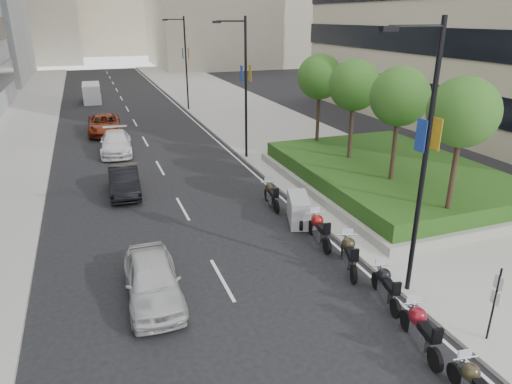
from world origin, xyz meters
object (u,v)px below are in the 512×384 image
lamp_post_0 (422,152)px  delivery_van (92,94)px  motorcycle_1 (421,330)px  lamp_post_2 (184,59)px  motorcycle_6 (271,195)px  car_a (153,280)px  car_d (104,124)px  motorcycle_4 (319,229)px  parking_sign (495,301)px  motorcycle_2 (386,286)px  motorcycle_3 (349,254)px  lamp_post_1 (243,82)px  car_b (124,181)px  motorcycle_5 (298,210)px  car_c (116,143)px

lamp_post_0 → delivery_van: size_ratio=1.87×
lamp_post_0 → motorcycle_1: size_ratio=3.85×
lamp_post_2 → motorcycle_6: size_ratio=3.90×
car_a → delivery_van: 40.74m
lamp_post_0 → car_d: 29.24m
motorcycle_4 → delivery_van: delivery_van is taller
parking_sign → motorcycle_1: 2.23m
motorcycle_2 → car_d: bearing=27.7°
car_d → motorcycle_3: bearing=-72.1°
lamp_post_1 → motorcycle_6: size_ratio=3.90×
lamp_post_1 → motorcycle_3: bearing=-93.7°
motorcycle_2 → motorcycle_4: size_ratio=0.92×
lamp_post_0 → car_b: bearing=121.7°
lamp_post_2 → motorcycle_1: lamp_post_2 is taller
motorcycle_2 → motorcycle_4: bearing=14.0°
lamp_post_1 → motorcycle_4: 13.44m
motorcycle_6 → car_a: car_a is taller
lamp_post_1 → car_a: (-8.14, -14.38, -4.32)m
car_b → lamp_post_1: bearing=28.0°
parking_sign → motorcycle_5: bearing=99.5°
lamp_post_2 → motorcycle_3: bearing=-91.7°
lamp_post_2 → motorcycle_2: size_ratio=4.07×
car_d → motorcycle_6: bearing=-67.9°
car_b → lamp_post_0: bearing=-55.7°
motorcycle_2 → car_c: (-7.02, 21.63, 0.14)m
motorcycle_4 → motorcycle_2: bearing=-172.2°
lamp_post_1 → car_b: 9.97m
motorcycle_1 → car_a: bearing=64.9°
motorcycle_6 → motorcycle_3: bearing=-170.9°
motorcycle_4 → car_b: 11.33m
motorcycle_4 → motorcycle_3: bearing=-172.2°
car_c → parking_sign: bearing=-66.7°
lamp_post_2 → car_c: (-7.93, -13.56, -4.33)m
motorcycle_4 → motorcycle_6: bearing=11.1°
motorcycle_3 → car_a: (-7.19, 0.57, 0.11)m
car_a → delivery_van: (-0.72, 40.73, 0.19)m
parking_sign → motorcycle_4: parking_sign is taller
lamp_post_2 → motorcycle_4: 30.99m
motorcycle_2 → car_d: (-7.46, 27.88, 0.16)m
car_d → lamp_post_1: bearing=-50.2°
motorcycle_4 → delivery_van: size_ratio=0.50×
motorcycle_2 → delivery_van: delivery_van is taller
delivery_van → motorcycle_1: bearing=-79.6°
lamp_post_1 → motorcycle_2: 17.79m
parking_sign → motorcycle_1: parking_sign is taller
lamp_post_1 → car_c: 10.07m
car_b → car_d: (-0.25, 14.52, 0.04)m
lamp_post_1 → car_a: lamp_post_1 is taller
motorcycle_3 → car_b: car_b is taller
motorcycle_1 → motorcycle_6: bearing=11.9°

